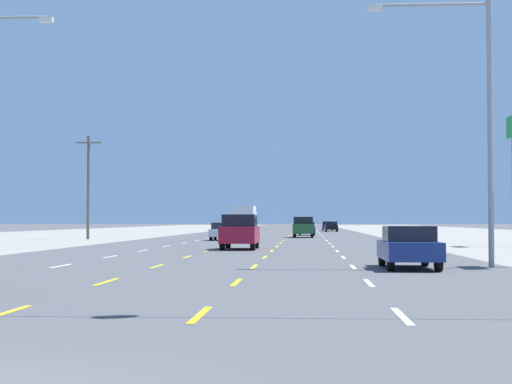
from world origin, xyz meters
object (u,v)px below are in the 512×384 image
sedan_inner_left_mid (222,231)px  sedan_inner_right_far (307,228)px  box_truck_inner_left_farther (245,219)px  sedan_far_right_distant_a (331,226)px  sedan_far_right_nearest (409,246)px  streetlight_right_row_0 (477,109)px  suv_center_turn_near (240,231)px  suv_inner_right_midfar (303,227)px  hatchback_inner_right_farthest (304,227)px  sedan_far_right_distant_b (328,226)px

sedan_inner_left_mid → sedan_inner_right_far: same height
box_truck_inner_left_farther → sedan_far_right_distant_a: (10.56, 25.52, -1.08)m
sedan_inner_right_far → sedan_far_right_distant_a: 27.89m
sedan_inner_left_mid → box_truck_inner_left_farther: bearing=90.2°
sedan_far_right_nearest → streetlight_right_row_0: 5.61m
suv_center_turn_near → streetlight_right_row_0: 20.31m
sedan_inner_right_far → sedan_far_right_distant_a: (3.51, 27.67, 0.00)m
suv_inner_right_midfar → sedan_inner_right_far: bearing=88.3°
suv_center_turn_near → box_truck_inner_left_farther: (-3.21, 46.46, 0.81)m
box_truck_inner_left_farther → sedan_far_right_distant_a: size_ratio=1.60×
hatchback_inner_right_farthest → sedan_far_right_distant_a: 14.01m
sedan_far_right_distant_a → suv_center_turn_near: bearing=-95.8°
suv_inner_right_midfar → sedan_far_right_distant_a: size_ratio=1.09×
suv_inner_right_midfar → streetlight_right_row_0: streetlight_right_row_0 is taller
sedan_far_right_nearest → hatchback_inner_right_farthest: bearing=92.8°
suv_inner_right_midfar → suv_center_turn_near: bearing=-96.1°
hatchback_inner_right_farthest → sedan_far_right_distant_a: hatchback_inner_right_farthest is taller
box_truck_inner_left_farther → sedan_inner_right_far: bearing=-17.0°
streetlight_right_row_0 → suv_inner_right_midfar: bearing=97.3°
sedan_far_right_distant_b → box_truck_inner_left_farther: bearing=-104.5°
suv_inner_right_midfar → hatchback_inner_right_farthest: suv_inner_right_midfar is taller
suv_center_turn_near → sedan_far_right_nearest: bearing=-68.2°
sedan_far_right_nearest → sedan_far_right_distant_b: (-0.08, 104.82, 0.00)m
sedan_far_right_nearest → sedan_far_right_distant_a: size_ratio=1.00×
suv_inner_right_midfar → sedan_far_right_distant_b: suv_inner_right_midfar is taller
sedan_far_right_distant_a → hatchback_inner_right_farthest: bearing=-106.1°
box_truck_inner_left_farther → sedan_inner_left_mid: bearing=-89.8°
suv_inner_right_midfar → box_truck_inner_left_farther: 15.52m
sedan_far_right_nearest → hatchback_inner_right_farthest: 76.85m
sedan_far_right_nearest → sedan_far_right_distant_b: 104.82m
sedan_far_right_distant_b → sedan_far_right_nearest: bearing=-90.0°
sedan_inner_right_far → sedan_far_right_nearest: bearing=-86.9°
streetlight_right_row_0 → sedan_far_right_distant_b: bearing=91.5°
sedan_inner_left_mid → sedan_far_right_distant_b: same height
suv_center_turn_near → sedan_inner_left_mid: size_ratio=1.09×
suv_center_turn_near → sedan_far_right_distant_a: 72.36m
streetlight_right_row_0 → sedan_inner_left_mid: bearing=108.8°
sedan_far_right_distant_a → sedan_inner_left_mid: bearing=-101.6°
sedan_inner_right_far → suv_center_turn_near: bearing=-95.0°
sedan_far_right_distant_a → streetlight_right_row_0: (2.50, -89.14, 4.87)m
sedan_inner_right_far → streetlight_right_row_0: streetlight_right_row_0 is taller
box_truck_inner_left_farther → streetlight_right_row_0: 65.06m
sedan_far_right_nearest → box_truck_inner_left_farther: box_truck_inner_left_farther is taller
box_truck_inner_left_farther → sedan_far_right_distant_b: bearing=75.5°
sedan_far_right_distant_a → sedan_far_right_distant_b: same height
hatchback_inner_right_farthest → sedan_inner_left_mid: bearing=-100.0°
sedan_far_right_nearest → sedan_far_right_distant_b: bearing=90.0°
sedan_far_right_nearest → streetlight_right_row_0: streetlight_right_row_0 is taller
sedan_far_right_distant_a → sedan_inner_right_far: bearing=-97.2°
streetlight_right_row_0 → box_truck_inner_left_farther: bearing=101.6°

